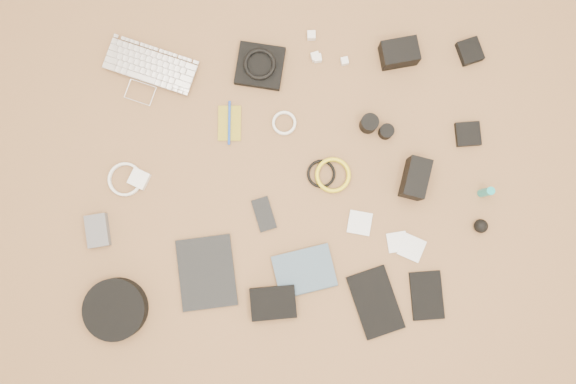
{
  "coord_description": "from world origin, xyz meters",
  "views": [
    {
      "loc": [
        0.01,
        -0.21,
        1.98
      ],
      "look_at": [
        0.0,
        -0.03,
        0.02
      ],
      "focal_mm": 35.0,
      "sensor_mm": 36.0,
      "label": 1
    }
  ],
  "objects_px": {
    "tablet": "(207,273)",
    "headphone_case": "(116,309)",
    "paperback": "(310,293)",
    "laptop": "(147,78)",
    "dslr_camera": "(399,53)",
    "phone": "(264,214)"
  },
  "relations": [
    {
      "from": "paperback",
      "to": "tablet",
      "type": "bearing_deg",
      "value": 65.54
    },
    {
      "from": "laptop",
      "to": "dslr_camera",
      "type": "xyz_separation_m",
      "value": [
        0.9,
        0.1,
        0.02
      ]
    },
    {
      "from": "headphone_case",
      "to": "tablet",
      "type": "bearing_deg",
      "value": 23.18
    },
    {
      "from": "tablet",
      "to": "phone",
      "type": "height_order",
      "value": "tablet"
    },
    {
      "from": "phone",
      "to": "headphone_case",
      "type": "relative_size",
      "value": 0.55
    },
    {
      "from": "dslr_camera",
      "to": "phone",
      "type": "distance_m",
      "value": 0.75
    },
    {
      "from": "phone",
      "to": "paperback",
      "type": "distance_m",
      "value": 0.32
    },
    {
      "from": "tablet",
      "to": "paperback",
      "type": "relative_size",
      "value": 1.22
    },
    {
      "from": "tablet",
      "to": "headphone_case",
      "type": "xyz_separation_m",
      "value": [
        -0.31,
        -0.13,
        0.02
      ]
    },
    {
      "from": "phone",
      "to": "paperback",
      "type": "relative_size",
      "value": 0.58
    },
    {
      "from": "tablet",
      "to": "headphone_case",
      "type": "distance_m",
      "value": 0.33
    },
    {
      "from": "tablet",
      "to": "laptop",
      "type": "bearing_deg",
      "value": 100.52
    },
    {
      "from": "paperback",
      "to": "laptop",
      "type": "bearing_deg",
      "value": 23.73
    },
    {
      "from": "headphone_case",
      "to": "paperback",
      "type": "height_order",
      "value": "headphone_case"
    },
    {
      "from": "dslr_camera",
      "to": "headphone_case",
      "type": "height_order",
      "value": "dslr_camera"
    },
    {
      "from": "laptop",
      "to": "dslr_camera",
      "type": "relative_size",
      "value": 2.54
    },
    {
      "from": "laptop",
      "to": "tablet",
      "type": "bearing_deg",
      "value": -53.51
    },
    {
      "from": "headphone_case",
      "to": "paperback",
      "type": "distance_m",
      "value": 0.67
    },
    {
      "from": "phone",
      "to": "paperback",
      "type": "xyz_separation_m",
      "value": [
        0.17,
        -0.27,
        0.01
      ]
    },
    {
      "from": "laptop",
      "to": "dslr_camera",
      "type": "height_order",
      "value": "dslr_camera"
    },
    {
      "from": "dslr_camera",
      "to": "phone",
      "type": "height_order",
      "value": "dslr_camera"
    },
    {
      "from": "dslr_camera",
      "to": "phone",
      "type": "bearing_deg",
      "value": -140.26
    }
  ]
}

